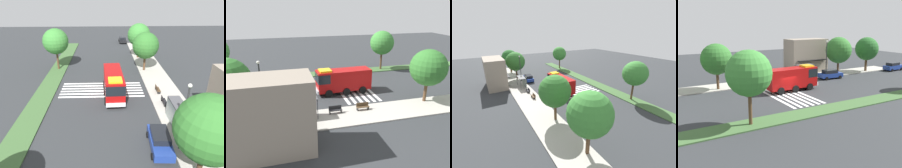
# 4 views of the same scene
# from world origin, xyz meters

# --- Properties ---
(ground_plane) EXTENTS (120.00, 120.00, 0.00)m
(ground_plane) POSITION_xyz_m (0.00, 0.00, 0.00)
(ground_plane) COLOR #2D3033
(sidewalk) EXTENTS (60.00, 4.79, 0.14)m
(sidewalk) POSITION_xyz_m (0.00, 9.29, 0.07)
(sidewalk) COLOR #ADA89E
(sidewalk) RESTS_ON ground_plane
(median_strip) EXTENTS (60.00, 3.00, 0.14)m
(median_strip) POSITION_xyz_m (0.00, -8.40, 0.07)
(median_strip) COLOR #3D6033
(median_strip) RESTS_ON ground_plane
(crosswalk) EXTENTS (4.95, 12.42, 0.01)m
(crosswalk) POSITION_xyz_m (-0.68, 0.00, 0.01)
(crosswalk) COLOR silver
(crosswalk) RESTS_ON ground_plane
(fire_truck) EXTENTS (8.33, 2.99, 3.78)m
(fire_truck) POSITION_xyz_m (1.47, 1.69, 2.05)
(fire_truck) COLOR #A50C0C
(fire_truck) RESTS_ON ground_plane
(parked_car_mid) EXTENTS (4.63, 2.26, 1.69)m
(parked_car_mid) POSITION_xyz_m (11.96, 5.70, 0.87)
(parked_car_mid) COLOR navy
(parked_car_mid) RESTS_ON ground_plane
(parked_car_east) EXTENTS (4.88, 2.26, 1.77)m
(parked_car_east) POSITION_xyz_m (29.44, 5.70, 0.91)
(parked_car_east) COLOR navy
(parked_car_east) RESTS_ON ground_plane
(bus_stop_shelter) EXTENTS (3.50, 1.40, 2.46)m
(bus_stop_shelter) POSITION_xyz_m (8.10, 8.25, 1.89)
(bus_stop_shelter) COLOR #4C4C51
(bus_stop_shelter) RESTS_ON sidewalk
(bench_near_shelter) EXTENTS (1.60, 0.50, 0.90)m
(bench_near_shelter) POSITION_xyz_m (4.10, 8.26, 0.59)
(bench_near_shelter) COLOR black
(bench_near_shelter) RESTS_ON sidewalk
(bench_west_of_shelter) EXTENTS (1.60, 0.50, 0.90)m
(bench_west_of_shelter) POSITION_xyz_m (0.58, 8.26, 0.59)
(bench_west_of_shelter) COLOR #4C3823
(bench_west_of_shelter) RESTS_ON sidewalk
(street_lamp) EXTENTS (0.36, 0.36, 6.83)m
(street_lamp) POSITION_xyz_m (12.32, 7.50, 4.13)
(street_lamp) COLOR #2D2D30
(street_lamp) RESTS_ON sidewalk
(storefront_building) EXTENTS (8.43, 5.01, 6.96)m
(storefront_building) POSITION_xyz_m (11.81, 13.79, 3.48)
(storefront_building) COLOR gray
(storefront_building) RESTS_ON ground_plane
(sidewalk_tree_west) EXTENTS (4.79, 4.79, 7.07)m
(sidewalk_tree_west) POSITION_xyz_m (-8.50, 7.90, 4.80)
(sidewalk_tree_west) COLOR #513823
(sidewalk_tree_west) RESTS_ON sidewalk
(sidewalk_tree_east) EXTENTS (5.15, 5.15, 7.40)m
(sidewalk_tree_east) POSITION_xyz_m (15.58, 7.90, 4.95)
(sidewalk_tree_east) COLOR #47301E
(sidewalk_tree_east) RESTS_ON sidewalk
(sidewalk_tree_far_east) EXTENTS (4.87, 4.87, 7.16)m
(sidewalk_tree_far_east) POSITION_xyz_m (23.31, 7.90, 4.84)
(sidewalk_tree_far_east) COLOR #513823
(sidewalk_tree_far_east) RESTS_ON sidewalk
(median_tree_far_west) EXTENTS (4.64, 4.64, 7.61)m
(median_tree_far_west) POSITION_xyz_m (-9.68, -8.40, 5.41)
(median_tree_far_west) COLOR #513823
(median_tree_far_west) RESTS_ON median_strip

